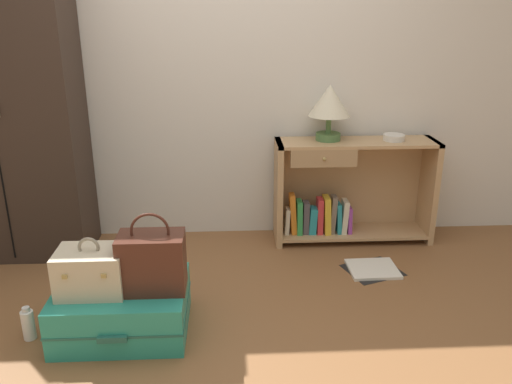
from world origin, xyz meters
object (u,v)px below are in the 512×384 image
bowl (394,137)px  table_lamp (330,103)px  handbag (152,262)px  bookshelf (346,193)px  suitcase_large (123,309)px  train_case (91,271)px  open_book_on_floor (373,269)px  bottle (28,324)px  wardrobe (5,103)px

bowl → table_lamp: bearing=175.9°
handbag → table_lamp: bearing=46.7°
table_lamp → handbag: table_lamp is taller
bookshelf → table_lamp: table_lamp is taller
table_lamp → suitcase_large: table_lamp is taller
train_case → open_book_on_floor: train_case is taller
bookshelf → bottle: bookshelf is taller
table_lamp → handbag: bearing=-133.3°
wardrobe → bottle: 1.48m
bowl → open_book_on_floor: bearing=-114.3°
wardrobe → table_lamp: 2.11m
bookshelf → train_case: bearing=-143.3°
bottle → wardrobe: bearing=109.8°
suitcase_large → handbag: 0.33m
train_case → open_book_on_floor: 1.76m
bookshelf → open_book_on_floor: 0.62m
bookshelf → bottle: bearing=-148.5°
bowl → train_case: 2.18m
handbag → bottle: 0.72m
wardrobe → suitcase_large: wardrobe is taller
bottle → open_book_on_floor: bearing=17.9°
train_case → handbag: handbag is taller
bowl → bottle: (-2.18, -1.13, -0.67)m
bowl → handbag: (-1.53, -1.11, -0.35)m
train_case → table_lamp: bearing=39.9°
train_case → bottle: bearing=-178.2°
wardrobe → bottle: size_ratio=11.34×
bookshelf → open_book_on_floor: bearing=-80.5°
bookshelf → handbag: 1.66m
bookshelf → bowl: 0.51m
handbag → bookshelf: bearing=42.7°
train_case → bowl: bearing=31.4°
table_lamp → bookshelf: bearing=-6.5°
table_lamp → handbag: size_ratio=0.92×
bowl → train_case: (-1.83, -1.12, -0.39)m
train_case → suitcase_large: bearing=16.9°
bowl → open_book_on_floor: bowl is taller
suitcase_large → bottle: size_ratio=3.68×
suitcase_large → train_case: train_case is taller
bowl → train_case: size_ratio=0.45×
bottle → bookshelf: bearing=31.5°
bottle → open_book_on_floor: bottle is taller
table_lamp → open_book_on_floor: table_lamp is taller
wardrobe → bowl: wardrobe is taller
train_case → handbag: size_ratio=0.80×
table_lamp → bottle: bearing=-146.0°
bookshelf → open_book_on_floor: (0.09, -0.51, -0.34)m
wardrobe → handbag: size_ratio=4.96×
train_case → wardrobe: bearing=124.7°
wardrobe → train_case: size_ratio=6.23×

